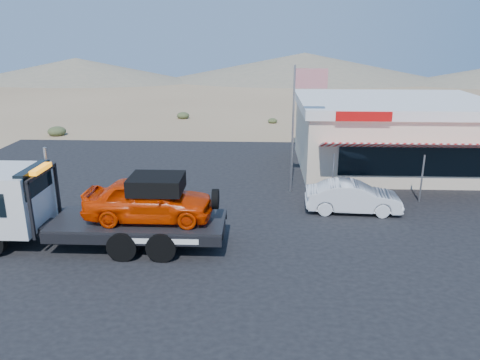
{
  "coord_description": "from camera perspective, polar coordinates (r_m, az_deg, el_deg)",
  "views": [
    {
      "loc": [
        3.15,
        -17.13,
        7.51
      ],
      "look_at": [
        2.35,
        1.55,
        1.5
      ],
      "focal_mm": 35.0,
      "sensor_mm": 36.0,
      "label": 1
    }
  ],
  "objects": [
    {
      "name": "ground",
      "position": [
        18.97,
        -7.35,
        -5.66
      ],
      "size": [
        120.0,
        120.0,
        0.0
      ],
      "primitive_type": "plane",
      "color": "#876B4D",
      "rests_on": "ground"
    },
    {
      "name": "asphalt_lot",
      "position": [
        21.51,
        -0.77,
        -2.59
      ],
      "size": [
        32.0,
        24.0,
        0.02
      ],
      "primitive_type": "cube",
      "color": "black",
      "rests_on": "ground"
    },
    {
      "name": "tow_truck",
      "position": [
        17.47,
        -17.57,
        -2.87
      ],
      "size": [
        8.82,
        2.62,
        2.95
      ],
      "color": "black",
      "rests_on": "asphalt_lot"
    },
    {
      "name": "white_sedan",
      "position": [
        20.62,
        13.6,
        -2.04
      ],
      "size": [
        4.1,
        1.6,
        1.33
      ],
      "primitive_type": "imported",
      "rotation": [
        0.0,
        0.0,
        1.52
      ],
      "color": "silver",
      "rests_on": "asphalt_lot"
    },
    {
      "name": "jerky_store",
      "position": [
        27.67,
        17.88,
        5.45
      ],
      "size": [
        10.4,
        9.97,
        3.9
      ],
      "color": "beige",
      "rests_on": "asphalt_lot"
    },
    {
      "name": "flagpole",
      "position": [
        22.03,
        7.13,
        7.89
      ],
      "size": [
        1.55,
        0.1,
        6.0
      ],
      "color": "#99999E",
      "rests_on": "asphalt_lot"
    },
    {
      "name": "desert_scrub",
      "position": [
        32.62,
        -26.59,
        3.12
      ],
      "size": [
        27.75,
        31.28,
        0.71
      ],
      "color": "#3B4826",
      "rests_on": "ground"
    },
    {
      "name": "distant_hills",
      "position": [
        73.63,
        -7.87,
        13.26
      ],
      "size": [
        126.0,
        48.0,
        4.2
      ],
      "color": "#726B59",
      "rests_on": "ground"
    }
  ]
}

